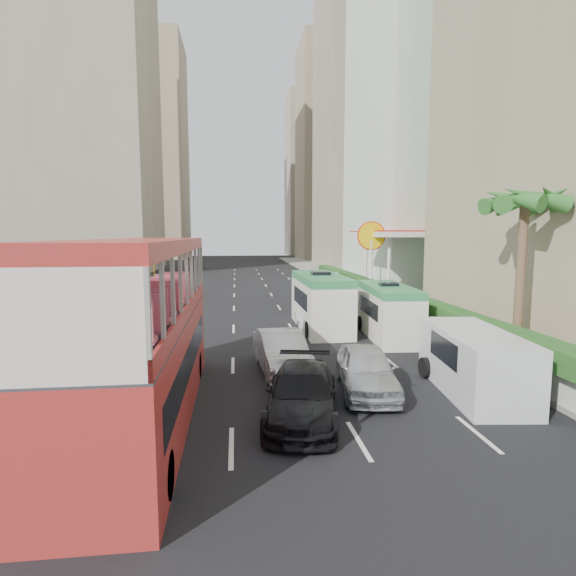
{
  "coord_description": "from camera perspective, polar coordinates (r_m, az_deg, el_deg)",
  "views": [
    {
      "loc": [
        -3.43,
        -12.54,
        5.18
      ],
      "look_at": [
        -1.5,
        4.0,
        3.2
      ],
      "focal_mm": 28.0,
      "sensor_mm": 36.0,
      "label": 1
    }
  ],
  "objects": [
    {
      "name": "ground_plane",
      "position": [
        14.0,
        8.31,
        -15.02
      ],
      "size": [
        200.0,
        200.0,
        0.0
      ],
      "primitive_type": "plane",
      "color": "black",
      "rests_on": "ground"
    },
    {
      "name": "double_decker_bus",
      "position": [
        13.07,
        -17.92,
        -5.26
      ],
      "size": [
        2.5,
        11.0,
        5.06
      ],
      "primitive_type": "cube",
      "color": "#B22B27",
      "rests_on": "ground"
    },
    {
      "name": "car_silver_lane_a",
      "position": [
        17.37,
        -0.79,
        -10.57
      ],
      "size": [
        2.02,
        4.78,
        1.53
      ],
      "primitive_type": "imported",
      "rotation": [
        0.0,
        0.0,
        0.09
      ],
      "color": "silver",
      "rests_on": "ground"
    },
    {
      "name": "car_silver_lane_b",
      "position": [
        15.53,
        9.88,
        -12.81
      ],
      "size": [
        2.38,
        4.62,
        1.5
      ],
      "primitive_type": "imported",
      "rotation": [
        0.0,
        0.0,
        -0.14
      ],
      "color": "silver",
      "rests_on": "ground"
    },
    {
      "name": "car_black",
      "position": [
        13.34,
        1.79,
        -16.09
      ],
      "size": [
        2.81,
        5.09,
        1.4
      ],
      "primitive_type": "imported",
      "rotation": [
        0.0,
        0.0,
        -0.19
      ],
      "color": "black",
      "rests_on": "ground"
    },
    {
      "name": "van_asset",
      "position": [
        26.95,
        3.24,
        -4.3
      ],
      "size": [
        2.76,
        4.71,
        1.23
      ],
      "primitive_type": "imported",
      "rotation": [
        0.0,
        0.0,
        -0.17
      ],
      "color": "silver",
      "rests_on": "ground"
    },
    {
      "name": "minibus_near",
      "position": [
        24.83,
        4.13,
        -1.76
      ],
      "size": [
        2.35,
        6.79,
        3.0
      ],
      "primitive_type": "cube",
      "rotation": [
        0.0,
        0.0,
        0.01
      ],
      "color": "silver",
      "rests_on": "ground"
    },
    {
      "name": "minibus_far",
      "position": [
        23.23,
        12.57,
        -2.95
      ],
      "size": [
        2.41,
        6.08,
        2.64
      ],
      "primitive_type": "cube",
      "rotation": [
        0.0,
        0.0,
        -0.07
      ],
      "color": "silver",
      "rests_on": "ground"
    },
    {
      "name": "panel_van_near",
      "position": [
        16.15,
        22.53,
        -8.65
      ],
      "size": [
        2.61,
        5.33,
        2.06
      ],
      "primitive_type": "cube",
      "rotation": [
        0.0,
        0.0,
        -0.11
      ],
      "color": "silver",
      "rests_on": "ground"
    },
    {
      "name": "panel_van_far",
      "position": [
        37.31,
        5.07,
        0.27
      ],
      "size": [
        2.52,
        5.02,
        1.93
      ],
      "primitive_type": "cube",
      "rotation": [
        0.0,
        0.0,
        -0.13
      ],
      "color": "silver",
      "rests_on": "ground"
    },
    {
      "name": "sidewalk",
      "position": [
        39.87,
        11.57,
        -0.68
      ],
      "size": [
        6.0,
        120.0,
        0.18
      ],
      "primitive_type": "cube",
      "color": "#99968C",
      "rests_on": "ground"
    },
    {
      "name": "kerb_wall",
      "position": [
        28.59,
        13.13,
        -2.45
      ],
      "size": [
        0.3,
        44.0,
        1.0
      ],
      "primitive_type": "cube",
      "color": "silver",
      "rests_on": "sidewalk"
    },
    {
      "name": "hedge",
      "position": [
        28.47,
        13.17,
        -0.76
      ],
      "size": [
        1.1,
        44.0,
        0.7
      ],
      "primitive_type": "cube",
      "color": "#2D6626",
      "rests_on": "kerb_wall"
    },
    {
      "name": "palm_tree",
      "position": [
        20.07,
        27.4,
        0.87
      ],
      "size": [
        0.36,
        0.36,
        6.4
      ],
      "primitive_type": "cylinder",
      "color": "brown",
      "rests_on": "sidewalk"
    },
    {
      "name": "shell_station",
      "position": [
        38.07,
        14.03,
        2.93
      ],
      "size": [
        6.5,
        8.0,
        5.5
      ],
      "primitive_type": "cube",
      "color": "silver",
      "rests_on": "ground"
    },
    {
      "name": "tower_mid",
      "position": [
        76.34,
        10.65,
        21.73
      ],
      "size": [
        16.0,
        16.0,
        50.0
      ],
      "primitive_type": "cube",
      "color": "tan",
      "rests_on": "ground"
    },
    {
      "name": "tower_far_a",
      "position": [
        98.17,
        5.69,
        16.63
      ],
      "size": [
        14.0,
        14.0,
        44.0
      ],
      "primitive_type": "cube",
      "color": "tan",
      "rests_on": "ground"
    },
    {
      "name": "tower_far_b",
      "position": [
        119.24,
        3.36,
        13.92
      ],
      "size": [
        14.0,
        14.0,
        40.0
      ],
      "primitive_type": "cube",
      "color": "tan",
      "rests_on": "ground"
    },
    {
      "name": "tower_left_a",
      "position": [
        73.61,
        -24.58,
        22.63
      ],
      "size": [
        18.0,
        18.0,
        52.0
      ],
      "primitive_type": "cube",
      "color": "tan",
      "rests_on": "ground"
    },
    {
      "name": "tower_left_b",
      "position": [
        105.72,
        -17.39,
        16.2
      ],
      "size": [
        16.0,
        16.0,
        46.0
      ],
      "primitive_type": "cube",
      "color": "tan",
      "rests_on": "ground"
    }
  ]
}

